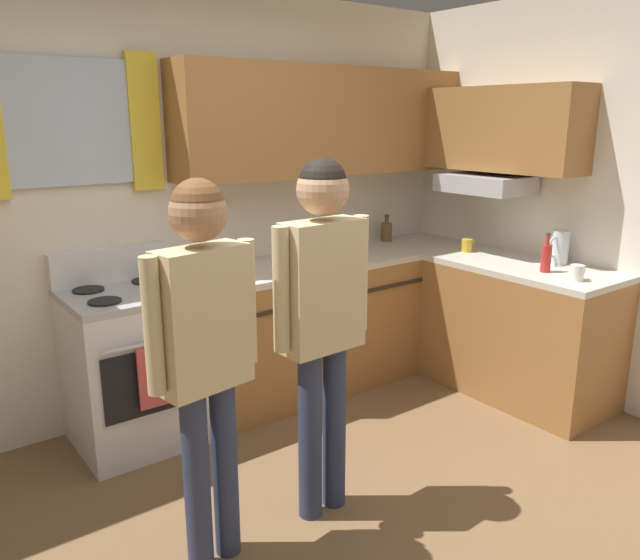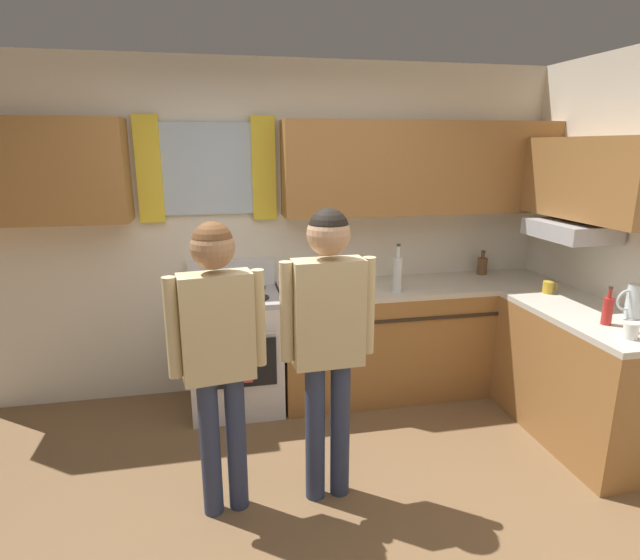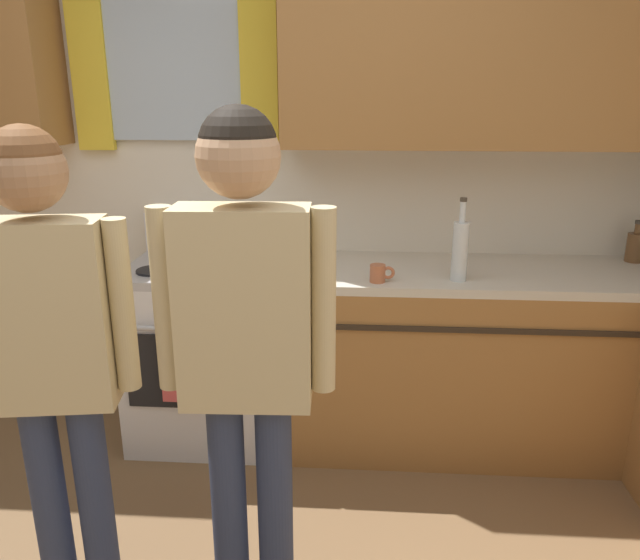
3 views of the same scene
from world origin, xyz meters
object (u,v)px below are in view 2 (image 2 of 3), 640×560
object	(u,v)px
cup_terracotta	(354,291)
mug_mustard_yellow	(549,287)
adult_in_plaid	(328,324)
adult_left	(218,338)
bottle_squat_brown	(482,265)
bottle_sauce_red	(608,310)
stove_oven	(236,349)
bottle_tall_clear	(397,274)
mug_ceramic_white	(631,331)
water_pitcher	(634,301)

from	to	relation	value
cup_terracotta	mug_mustard_yellow	size ratio (longest dim) A/B	0.91
adult_in_plaid	adult_left	bearing A→B (deg)	-179.34
mug_mustard_yellow	bottle_squat_brown	bearing A→B (deg)	107.10
bottle_sauce_red	stove_oven	bearing A→B (deg)	153.25
adult_left	bottle_sauce_red	bearing A→B (deg)	1.57
stove_oven	bottle_squat_brown	distance (m)	2.19
bottle_tall_clear	mug_mustard_yellow	bearing A→B (deg)	-13.41
bottle_tall_clear	stove_oven	bearing A→B (deg)	171.73
bottle_squat_brown	mug_ceramic_white	distance (m)	1.56
adult_left	bottle_tall_clear	bearing A→B (deg)	37.19
bottle_sauce_red	mug_ceramic_white	xyz separation A→B (m)	(-0.04, -0.24, -0.05)
cup_terracotta	mug_mustard_yellow	world-z (taller)	mug_mustard_yellow
bottle_tall_clear	adult_in_plaid	size ratio (longest dim) A/B	0.22
bottle_squat_brown	cup_terracotta	xyz separation A→B (m)	(-1.26, -0.42, -0.04)
stove_oven	cup_terracotta	distance (m)	1.01
water_pitcher	bottle_squat_brown	bearing A→B (deg)	106.59
adult_left	adult_in_plaid	world-z (taller)	adult_in_plaid
bottle_squat_brown	adult_in_plaid	bearing A→B (deg)	-140.29
cup_terracotta	mug_mustard_yellow	xyz separation A→B (m)	(1.45, -0.21, 0.01)
mug_ceramic_white	adult_left	size ratio (longest dim) A/B	0.08
bottle_squat_brown	mug_ceramic_white	xyz separation A→B (m)	(0.07, -1.56, -0.03)
bottle_tall_clear	water_pitcher	xyz separation A→B (m)	(1.28, -0.87, -0.03)
stove_oven	bottle_tall_clear	size ratio (longest dim) A/B	3.00
bottle_squat_brown	adult_left	xyz separation A→B (m)	(-2.24, -1.39, 0.04)
bottle_sauce_red	adult_left	bearing A→B (deg)	-178.43
adult_in_plaid	mug_ceramic_white	bearing A→B (deg)	-5.88
bottle_tall_clear	bottle_squat_brown	bearing A→B (deg)	22.41
bottle_squat_brown	adult_in_plaid	world-z (taller)	adult_in_plaid
adult_left	mug_ceramic_white	bearing A→B (deg)	-4.25
mug_ceramic_white	cup_terracotta	bearing A→B (deg)	139.53
cup_terracotta	adult_in_plaid	bearing A→B (deg)	-112.94
stove_oven	mug_ceramic_white	bearing A→B (deg)	-31.82
cup_terracotta	mug_ceramic_white	bearing A→B (deg)	-40.47
bottle_sauce_red	adult_in_plaid	bearing A→B (deg)	-178.13
adult_left	adult_in_plaid	size ratio (longest dim) A/B	0.97
mug_mustard_yellow	bottle_sauce_red	bearing A→B (deg)	-96.96
bottle_sauce_red	bottle_squat_brown	size ratio (longest dim) A/B	1.20
cup_terracotta	adult_in_plaid	world-z (taller)	adult_in_plaid
cup_terracotta	water_pitcher	size ratio (longest dim) A/B	0.49
stove_oven	water_pitcher	size ratio (longest dim) A/B	5.00
mug_ceramic_white	water_pitcher	distance (m)	0.44
adult_left	bottle_squat_brown	bearing A→B (deg)	31.75
cup_terracotta	adult_left	xyz separation A→B (m)	(-0.98, -0.96, 0.08)
adult_in_plaid	stove_oven	bearing A→B (deg)	111.24
bottle_sauce_red	bottle_squat_brown	distance (m)	1.33
mug_mustard_yellow	adult_left	xyz separation A→B (m)	(-2.44, -0.75, 0.07)
mug_ceramic_white	bottle_squat_brown	bearing A→B (deg)	92.71
adult_in_plaid	bottle_tall_clear	bearing A→B (deg)	53.09
cup_terracotta	adult_left	size ratio (longest dim) A/B	0.07
bottle_sauce_red	mug_mustard_yellow	size ratio (longest dim) A/B	2.04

